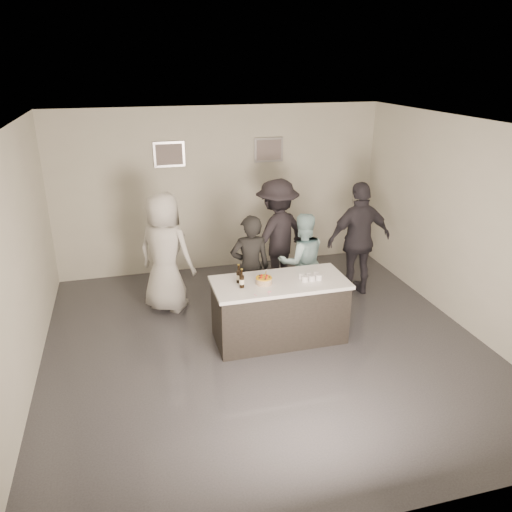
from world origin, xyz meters
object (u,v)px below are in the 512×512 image
(beer_bottle_a, at_px, (239,274))
(cake, at_px, (264,281))
(person_main_black, at_px, (250,268))
(person_main_blue, at_px, (302,262))
(person_guest_right, at_px, (359,240))
(bar_counter, at_px, (279,310))
(person_guest_back, at_px, (277,235))
(person_guest_left, at_px, (165,253))
(beer_bottle_b, at_px, (242,278))

(beer_bottle_a, bearing_deg, cake, -20.02)
(beer_bottle_a, height_order, person_main_black, person_main_black)
(cake, distance_m, person_main_blue, 1.24)
(person_main_blue, xyz_separation_m, person_guest_right, (1.09, 0.25, 0.18))
(person_main_blue, bearing_deg, person_main_black, 10.90)
(beer_bottle_a, height_order, person_guest_right, person_guest_right)
(bar_counter, bearing_deg, person_guest_right, 32.65)
(person_guest_back, bearing_deg, beer_bottle_a, 29.61)
(cake, relative_size, person_main_black, 0.14)
(person_guest_left, bearing_deg, beer_bottle_b, 158.33)
(bar_counter, xyz_separation_m, person_guest_back, (0.47, 1.66, 0.51))
(beer_bottle_a, bearing_deg, beer_bottle_b, -88.38)
(person_guest_left, relative_size, person_guest_back, 0.99)
(cake, distance_m, person_guest_back, 1.83)
(bar_counter, distance_m, beer_bottle_b, 0.81)
(bar_counter, xyz_separation_m, beer_bottle_b, (-0.55, -0.07, 0.58))
(person_main_blue, xyz_separation_m, person_guest_left, (-2.06, 0.51, 0.16))
(person_main_blue, bearing_deg, bar_counter, 55.45)
(beer_bottle_a, distance_m, person_guest_right, 2.49)
(beer_bottle_b, distance_m, person_main_black, 0.87)
(bar_counter, relative_size, person_main_blue, 1.18)
(person_main_blue, distance_m, person_guest_back, 0.84)
(cake, xyz_separation_m, person_guest_right, (1.95, 1.12, 0.03))
(beer_bottle_a, bearing_deg, bar_counter, -9.55)
(person_main_black, bearing_deg, person_guest_left, -25.89)
(bar_counter, distance_m, person_guest_right, 2.10)
(bar_counter, height_order, beer_bottle_a, beer_bottle_a)
(cake, height_order, person_guest_back, person_guest_back)
(person_guest_right, bearing_deg, cake, 25.94)
(cake, xyz_separation_m, person_main_blue, (0.87, 0.88, -0.15))
(bar_counter, xyz_separation_m, person_main_blue, (0.63, 0.85, 0.34))
(cake, bearing_deg, person_guest_right, 29.91)
(beer_bottle_a, bearing_deg, person_guest_left, 124.57)
(person_guest_back, bearing_deg, beer_bottle_b, 32.22)
(person_main_black, height_order, person_guest_left, person_guest_left)
(person_guest_right, bearing_deg, bar_counter, 28.68)
(cake, bearing_deg, person_guest_back, 67.17)
(beer_bottle_b, distance_m, person_guest_right, 2.55)
(beer_bottle_a, xyz_separation_m, person_guest_right, (2.28, 1.01, -0.06))
(cake, bearing_deg, beer_bottle_b, -172.54)
(beer_bottle_b, bearing_deg, person_guest_right, 27.16)
(person_guest_back, bearing_deg, person_main_blue, 74.04)
(cake, relative_size, beer_bottle_b, 0.86)
(person_guest_right, relative_size, person_guest_back, 1.00)
(person_main_blue, relative_size, person_guest_back, 0.82)
(bar_counter, distance_m, person_main_blue, 1.11)
(bar_counter, bearing_deg, person_main_blue, 53.54)
(cake, height_order, person_guest_right, person_guest_right)
(cake, distance_m, person_guest_right, 2.25)
(bar_counter, bearing_deg, person_guest_left, 136.45)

